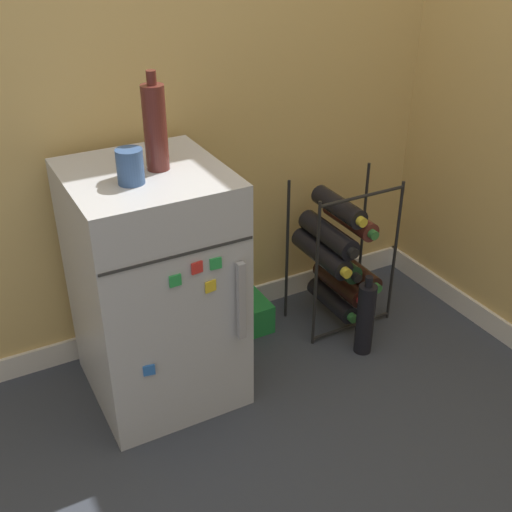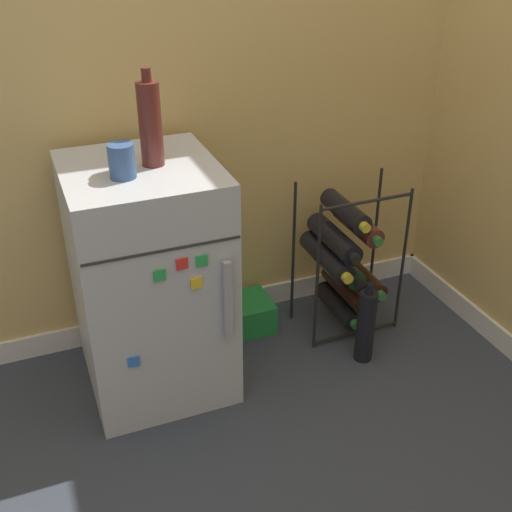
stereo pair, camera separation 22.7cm
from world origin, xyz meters
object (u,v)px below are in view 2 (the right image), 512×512
(loose_bottle_floor, at_px, (366,326))
(fridge_top_bottle, at_px, (150,123))
(soda_box, at_px, (245,314))
(fridge_top_cup, at_px, (122,161))
(wine_rack, at_px, (343,259))
(mini_fridge, at_px, (150,281))

(loose_bottle_floor, bearing_deg, fridge_top_bottle, 165.06)
(soda_box, xyz_separation_m, fridge_top_cup, (-0.46, -0.23, 0.80))
(fridge_top_bottle, bearing_deg, wine_rack, 3.54)
(wine_rack, distance_m, loose_bottle_floor, 0.28)
(wine_rack, relative_size, fridge_top_cup, 5.99)
(wine_rack, relative_size, fridge_top_bottle, 2.08)
(fridge_top_cup, bearing_deg, wine_rack, 7.67)
(fridge_top_cup, bearing_deg, soda_box, 26.86)
(mini_fridge, xyz_separation_m, wine_rack, (0.76, 0.04, -0.10))
(soda_box, bearing_deg, fridge_top_cup, -153.14)
(mini_fridge, xyz_separation_m, fridge_top_cup, (-0.06, -0.07, 0.46))
(mini_fridge, relative_size, fridge_top_bottle, 2.78)
(fridge_top_cup, distance_m, fridge_top_bottle, 0.15)
(wine_rack, bearing_deg, fridge_top_cup, -172.33)
(soda_box, xyz_separation_m, loose_bottle_floor, (0.34, -0.35, 0.09))
(soda_box, bearing_deg, mini_fridge, -157.48)
(fridge_top_cup, xyz_separation_m, fridge_top_bottle, (0.11, 0.07, 0.08))
(mini_fridge, distance_m, soda_box, 0.55)
(wine_rack, height_order, fridge_top_cup, fridge_top_cup)
(fridge_top_cup, bearing_deg, loose_bottle_floor, -8.48)
(wine_rack, distance_m, fridge_top_bottle, 0.96)
(mini_fridge, distance_m, fridge_top_bottle, 0.54)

